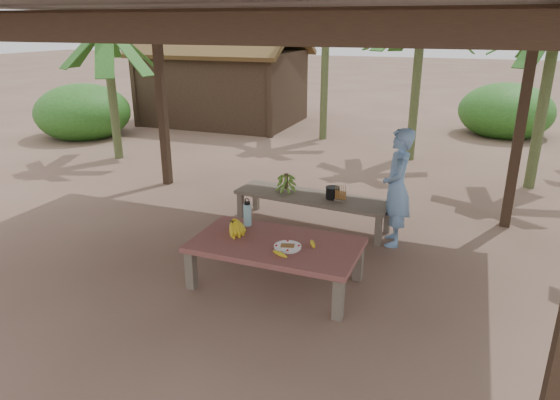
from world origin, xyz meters
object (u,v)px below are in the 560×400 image
at_px(bench, 312,199).
at_px(plate, 288,247).
at_px(water_flask, 247,214).
at_px(woman, 397,188).
at_px(work_table, 276,248).
at_px(ripe_banana_bunch, 231,227).
at_px(cooking_pot, 333,193).

distance_m(bench, plate, 1.89).
height_order(water_flask, woman, woman).
relative_size(work_table, ripe_banana_bunch, 6.08).
distance_m(cooking_pot, woman, 0.93).
height_order(ripe_banana_bunch, cooking_pot, ripe_banana_bunch).
bearing_deg(bench, cooking_pot, 2.65).
relative_size(plate, cooking_pot, 1.55).
xyz_separation_m(work_table, cooking_pot, (0.16, 1.74, 0.09)).
relative_size(water_flask, woman, 0.22).
bearing_deg(woman, plate, -38.99).
bearing_deg(work_table, bench, 95.19).
xyz_separation_m(bench, plate, (0.31, -1.86, 0.12)).
xyz_separation_m(ripe_banana_bunch, water_flask, (0.06, 0.30, 0.05)).
bearing_deg(water_flask, woman, 38.90).
relative_size(cooking_pot, woman, 0.12).
bearing_deg(cooking_pot, woman, -11.64).
bearing_deg(ripe_banana_bunch, woman, 43.95).
relative_size(work_table, woman, 1.19).
height_order(work_table, plate, plate).
bearing_deg(woman, bench, -110.91).
bearing_deg(bench, water_flask, -98.14).
xyz_separation_m(ripe_banana_bunch, plate, (0.72, -0.14, -0.07)).
relative_size(ripe_banana_bunch, water_flask, 0.89).
height_order(bench, plate, plate).
bearing_deg(work_table, plate, -30.05).
xyz_separation_m(bench, woman, (1.18, -0.20, 0.37)).
distance_m(plate, cooking_pot, 1.84).
bearing_deg(water_flask, cooking_pot, 65.54).
distance_m(ripe_banana_bunch, woman, 2.20).
distance_m(ripe_banana_bunch, water_flask, 0.31).
bearing_deg(plate, water_flask, 146.53).
bearing_deg(woman, cooking_pot, -113.12).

